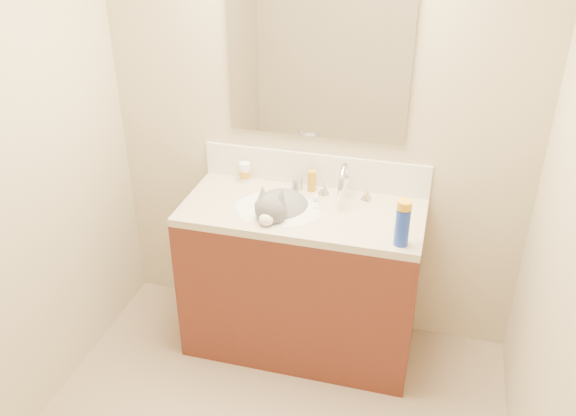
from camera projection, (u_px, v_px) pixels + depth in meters
The scene contains 16 objects.
room_shell at pixel (229, 181), 1.88m from camera, with size 2.24×2.54×2.52m.
vanity_cabinet at pixel (301, 282), 3.23m from camera, with size 1.20×0.55×0.82m, color #542216.
counter_slab at pixel (302, 212), 3.02m from camera, with size 1.20×0.55×0.04m, color #C3B599.
basin at pixel (277, 220), 3.05m from camera, with size 0.45×0.36×0.14m, color white.
faucet at pixel (344, 185), 3.04m from camera, with size 0.28×0.20×0.21m.
cat at pixel (280, 212), 3.03m from camera, with size 0.34×0.42×0.33m.
backsplash at pixel (315, 170), 3.19m from camera, with size 1.20×0.02×0.18m, color silver.
mirror at pixel (317, 58), 2.90m from camera, with size 0.90×0.02×0.80m, color white.
pill_bottle at pixel (245, 172), 3.24m from camera, with size 0.06×0.06×0.11m, color white.
pill_label at pixel (245, 174), 3.25m from camera, with size 0.06×0.06×0.04m, color orange.
silver_jar at pixel (297, 184), 3.17m from camera, with size 0.06×0.06×0.07m, color #B7B7BC.
amber_bottle at pixel (312, 181), 3.15m from camera, with size 0.04×0.04×0.11m, color #BF8A16.
toothbrush at pixel (316, 201), 3.06m from camera, with size 0.02×0.14×0.01m, color white.
toothbrush_head at pixel (316, 201), 3.06m from camera, with size 0.02×0.03×0.02m, color #657FD7.
spray_can at pixel (402, 227), 2.68m from camera, with size 0.06×0.06×0.18m, color #1937B1.
spray_cap at pixel (404, 205), 2.63m from camera, with size 0.07×0.07×0.04m, color gold.
Camera 1 is at (0.62, -1.58, 2.33)m, focal length 38.00 mm.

